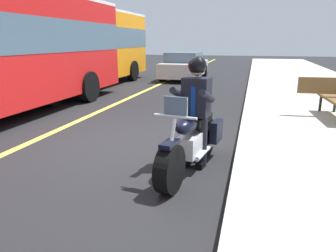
{
  "coord_description": "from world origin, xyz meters",
  "views": [
    {
      "loc": [
        5.44,
        2.2,
        1.96
      ],
      "look_at": [
        1.12,
        1.04,
        0.75
      ],
      "focal_mm": 33.72,
      "sensor_mm": 36.0,
      "label": 1
    }
  ],
  "objects_px": {
    "rider_main": "(196,103)",
    "bus_near": "(71,43)",
    "car_silver": "(185,66)",
    "motorcycle_main": "(191,142)"
  },
  "relations": [
    {
      "from": "rider_main",
      "to": "bus_near",
      "type": "relative_size",
      "value": 0.16
    },
    {
      "from": "rider_main",
      "to": "bus_near",
      "type": "height_order",
      "value": "bus_near"
    },
    {
      "from": "rider_main",
      "to": "car_silver",
      "type": "distance_m",
      "value": 12.2
    },
    {
      "from": "motorcycle_main",
      "to": "car_silver",
      "type": "xyz_separation_m",
      "value": [
        -12.07,
        -2.71,
        0.24
      ]
    },
    {
      "from": "rider_main",
      "to": "car_silver",
      "type": "relative_size",
      "value": 0.38
    },
    {
      "from": "bus_near",
      "to": "car_silver",
      "type": "bearing_deg",
      "value": 145.26
    },
    {
      "from": "rider_main",
      "to": "car_silver",
      "type": "height_order",
      "value": "rider_main"
    },
    {
      "from": "motorcycle_main",
      "to": "car_silver",
      "type": "relative_size",
      "value": 0.48
    },
    {
      "from": "motorcycle_main",
      "to": "rider_main",
      "type": "distance_m",
      "value": 0.61
    },
    {
      "from": "bus_near",
      "to": "motorcycle_main",
      "type": "bearing_deg",
      "value": 42.05
    }
  ]
}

